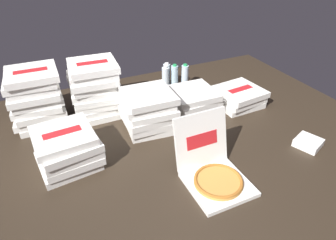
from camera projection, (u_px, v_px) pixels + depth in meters
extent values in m
cube|color=#2D2319|center=(171.00, 146.00, 2.12)|extent=(3.20, 2.40, 0.02)
cube|color=white|center=(218.00, 184.00, 1.77)|extent=(0.35, 0.35, 0.03)
cylinder|color=#C6893D|center=(218.00, 181.00, 1.76)|extent=(0.29, 0.29, 0.02)
torus|color=#A96324|center=(218.00, 180.00, 1.75)|extent=(0.29, 0.29, 0.02)
cube|color=white|center=(201.00, 139.00, 1.84)|extent=(0.35, 0.11, 0.34)
cube|color=red|center=(202.00, 140.00, 1.83)|extent=(0.21, 0.02, 0.09)
cube|color=white|center=(236.00, 101.00, 2.59)|extent=(0.36, 0.36, 0.05)
cube|color=red|center=(237.00, 99.00, 2.57)|extent=(0.23, 0.07, 0.00)
cube|color=white|center=(238.00, 97.00, 2.56)|extent=(0.38, 0.38, 0.05)
cube|color=white|center=(240.00, 92.00, 2.53)|extent=(0.38, 0.38, 0.05)
cube|color=red|center=(240.00, 89.00, 2.51)|extent=(0.23, 0.08, 0.00)
cube|color=white|center=(68.00, 161.00, 1.93)|extent=(0.39, 0.39, 0.05)
cube|color=white|center=(70.00, 155.00, 1.90)|extent=(0.38, 0.38, 0.05)
cube|color=white|center=(69.00, 149.00, 1.88)|extent=(0.38, 0.38, 0.05)
cube|color=white|center=(67.00, 143.00, 1.85)|extent=(0.39, 0.39, 0.05)
cube|color=white|center=(63.00, 136.00, 1.83)|extent=(0.37, 0.37, 0.05)
cube|color=red|center=(62.00, 132.00, 1.82)|extent=(0.23, 0.08, 0.00)
cube|color=white|center=(150.00, 124.00, 2.29)|extent=(0.38, 0.38, 0.05)
cube|color=white|center=(148.00, 119.00, 2.26)|extent=(0.36, 0.36, 0.05)
cube|color=red|center=(148.00, 116.00, 2.24)|extent=(0.23, 0.07, 0.00)
cube|color=white|center=(147.00, 114.00, 2.23)|extent=(0.36, 0.36, 0.05)
cube|color=red|center=(147.00, 111.00, 2.22)|extent=(0.23, 0.07, 0.00)
cube|color=white|center=(150.00, 108.00, 2.21)|extent=(0.38, 0.38, 0.05)
cube|color=red|center=(150.00, 105.00, 2.19)|extent=(0.23, 0.08, 0.00)
cube|color=white|center=(146.00, 101.00, 2.19)|extent=(0.37, 0.37, 0.05)
cube|color=red|center=(146.00, 98.00, 2.18)|extent=(0.23, 0.08, 0.00)
cube|color=white|center=(148.00, 96.00, 2.16)|extent=(0.37, 0.37, 0.05)
cube|color=white|center=(191.00, 109.00, 2.48)|extent=(0.36, 0.36, 0.05)
cube|color=white|center=(193.00, 104.00, 2.45)|extent=(0.35, 0.35, 0.05)
cube|color=white|center=(192.00, 99.00, 2.42)|extent=(0.36, 0.36, 0.05)
cube|color=white|center=(193.00, 93.00, 2.40)|extent=(0.36, 0.36, 0.05)
cube|color=white|center=(43.00, 119.00, 2.35)|extent=(0.35, 0.35, 0.05)
cube|color=white|center=(40.00, 115.00, 2.31)|extent=(0.39, 0.39, 0.05)
cube|color=white|center=(40.00, 109.00, 2.29)|extent=(0.35, 0.35, 0.05)
cube|color=red|center=(39.00, 106.00, 2.28)|extent=(0.23, 0.06, 0.00)
cube|color=white|center=(37.00, 103.00, 2.27)|extent=(0.38, 0.38, 0.05)
cube|color=white|center=(37.00, 97.00, 2.25)|extent=(0.35, 0.35, 0.05)
cube|color=white|center=(33.00, 92.00, 2.20)|extent=(0.36, 0.36, 0.05)
cube|color=red|center=(32.00, 89.00, 2.19)|extent=(0.23, 0.07, 0.00)
cube|color=white|center=(33.00, 85.00, 2.20)|extent=(0.36, 0.36, 0.05)
cube|color=white|center=(30.00, 80.00, 2.16)|extent=(0.37, 0.37, 0.05)
cube|color=white|center=(31.00, 74.00, 2.13)|extent=(0.36, 0.36, 0.05)
cube|color=red|center=(30.00, 71.00, 2.12)|extent=(0.23, 0.07, 0.00)
cube|color=white|center=(99.00, 110.00, 2.46)|extent=(0.35, 0.35, 0.05)
cube|color=white|center=(97.00, 104.00, 2.44)|extent=(0.36, 0.36, 0.05)
cube|color=white|center=(96.00, 99.00, 2.42)|extent=(0.38, 0.38, 0.05)
cube|color=red|center=(96.00, 97.00, 2.40)|extent=(0.23, 0.09, 0.00)
cube|color=white|center=(96.00, 94.00, 2.39)|extent=(0.39, 0.39, 0.05)
cube|color=white|center=(93.00, 88.00, 2.37)|extent=(0.38, 0.38, 0.05)
cube|color=white|center=(93.00, 83.00, 2.34)|extent=(0.35, 0.35, 0.05)
cube|color=red|center=(93.00, 80.00, 2.33)|extent=(0.23, 0.06, 0.00)
cube|color=white|center=(92.00, 78.00, 2.30)|extent=(0.37, 0.37, 0.05)
cube|color=white|center=(92.00, 71.00, 2.29)|extent=(0.39, 0.39, 0.05)
cube|color=white|center=(93.00, 66.00, 2.25)|extent=(0.37, 0.37, 0.05)
cube|color=red|center=(92.00, 63.00, 2.24)|extent=(0.23, 0.08, 0.00)
cylinder|color=silver|center=(185.00, 76.00, 2.82)|extent=(0.07, 0.07, 0.21)
cylinder|color=#239951|center=(185.00, 65.00, 2.76)|extent=(0.04, 0.04, 0.02)
cylinder|color=silver|center=(174.00, 77.00, 2.82)|extent=(0.07, 0.07, 0.21)
cylinder|color=#239951|center=(175.00, 65.00, 2.76)|extent=(0.04, 0.04, 0.02)
cylinder|color=white|center=(165.00, 78.00, 2.78)|extent=(0.07, 0.07, 0.21)
cylinder|color=white|center=(165.00, 67.00, 2.72)|extent=(0.04, 0.04, 0.02)
cylinder|color=white|center=(167.00, 75.00, 2.85)|extent=(0.07, 0.07, 0.21)
cylinder|color=white|center=(167.00, 64.00, 2.79)|extent=(0.04, 0.04, 0.02)
cube|color=white|center=(308.00, 143.00, 2.09)|extent=(0.21, 0.21, 0.05)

